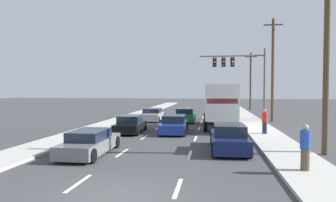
{
  "coord_description": "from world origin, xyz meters",
  "views": [
    {
      "loc": [
        2.81,
        -8.44,
        3.2
      ],
      "look_at": [
        -0.79,
        15.71,
        2.25
      ],
      "focal_mm": 32.44,
      "sensor_mm": 36.0,
      "label": 1
    }
  ],
  "objects": [
    {
      "name": "box_truck",
      "position": [
        3.32,
        16.74,
        2.03
      ],
      "size": [
        2.73,
        8.49,
        3.55
      ],
      "color": "white",
      "rests_on": "ground_plane"
    },
    {
      "name": "utility_pole_near",
      "position": [
        8.2,
        7.19,
        5.35
      ],
      "size": [
        1.8,
        0.28,
        10.41
      ],
      "color": "brown",
      "rests_on": "ground_plane"
    },
    {
      "name": "sidewalk_left",
      "position": [
        -6.45,
        20.0,
        0.07
      ],
      "size": [
        2.39,
        80.0,
        0.14
      ],
      "primitive_type": "cube",
      "color": "#B2AFA8",
      "rests_on": "ground_plane"
    },
    {
      "name": "car_green",
      "position": [
        0.11,
        21.28,
        0.61
      ],
      "size": [
        1.96,
        4.39,
        1.33
      ],
      "color": "#196B38",
      "rests_on": "ground_plane"
    },
    {
      "name": "car_gray",
      "position": [
        -3.17,
        5.65,
        0.56
      ],
      "size": [
        1.89,
        4.66,
        1.2
      ],
      "color": "slate",
      "rests_on": "ground_plane"
    },
    {
      "name": "sidewalk_right",
      "position": [
        6.45,
        20.0,
        0.07
      ],
      "size": [
        2.39,
        80.0,
        0.14
      ],
      "primitive_type": "cube",
      "color": "#B2AFA8",
      "rests_on": "ground_plane"
    },
    {
      "name": "ground_plane",
      "position": [
        0.0,
        25.0,
        0.0
      ],
      "size": [
        140.0,
        140.0,
        0.0
      ],
      "primitive_type": "plane",
      "color": "#3D3D3F"
    },
    {
      "name": "utility_pole_mid",
      "position": [
        8.58,
        22.54,
        5.18
      ],
      "size": [
        1.8,
        0.28,
        10.08
      ],
      "color": "brown",
      "rests_on": "ground_plane"
    },
    {
      "name": "car_navy",
      "position": [
        3.65,
        7.51,
        0.63
      ],
      "size": [
        1.97,
        4.48,
        1.39
      ],
      "color": "#141E4C",
      "rests_on": "ground_plane"
    },
    {
      "name": "pedestrian_near_corner",
      "position": [
        6.34,
        13.1,
        0.98
      ],
      "size": [
        0.38,
        0.38,
        1.68
      ],
      "color": "#1E233F",
      "rests_on": "sidewalk_right"
    },
    {
      "name": "pedestrian_mid_block",
      "position": [
        6.26,
        3.53,
        1.01
      ],
      "size": [
        0.38,
        0.38,
        1.74
      ],
      "color": "brown",
      "rests_on": "sidewalk_right"
    },
    {
      "name": "car_black",
      "position": [
        -3.2,
        13.17,
        0.59
      ],
      "size": [
        1.98,
        4.29,
        1.28
      ],
      "color": "black",
      "rests_on": "ground_plane"
    },
    {
      "name": "traffic_signal_mast",
      "position": [
        5.06,
        24.09,
        5.5
      ],
      "size": [
        6.81,
        0.69,
        7.39
      ],
      "color": "#595B56",
      "rests_on": "ground_plane"
    },
    {
      "name": "utility_pole_far",
      "position": [
        8.5,
        39.59,
        4.52
      ],
      "size": [
        1.8,
        0.28,
        8.76
      ],
      "color": "brown",
      "rests_on": "ground_plane"
    },
    {
      "name": "car_blue",
      "position": [
        0.01,
        13.48,
        0.59
      ],
      "size": [
        1.97,
        4.56,
        1.31
      ],
      "color": "#1E389E",
      "rests_on": "ground_plane"
    },
    {
      "name": "lane_markings",
      "position": [
        0.0,
        21.19,
        0.0
      ],
      "size": [
        3.54,
        52.0,
        0.01
      ],
      "color": "silver",
      "rests_on": "ground_plane"
    },
    {
      "name": "car_silver",
      "position": [
        -3.22,
        21.47,
        0.59
      ],
      "size": [
        2.03,
        4.52,
        1.27
      ],
      "color": "#B7BABF",
      "rests_on": "ground_plane"
    }
  ]
}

